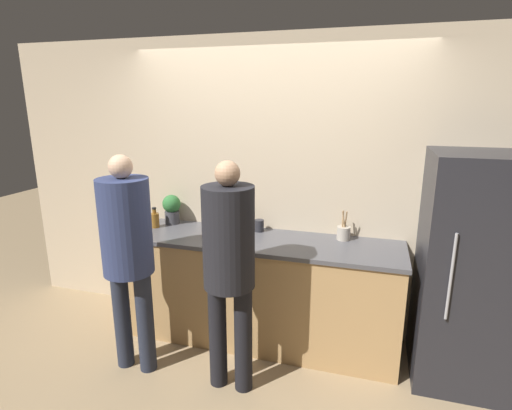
{
  "coord_description": "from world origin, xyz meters",
  "views": [
    {
      "loc": [
        0.84,
        -2.68,
        2.05
      ],
      "look_at": [
        0.0,
        0.15,
        1.28
      ],
      "focal_mm": 28.0,
      "sensor_mm": 36.0,
      "label": 1
    }
  ],
  "objects": [
    {
      "name": "person_center",
      "position": [
        -0.06,
        -0.3,
        1.01
      ],
      "size": [
        0.36,
        0.36,
        1.68
      ],
      "color": "black",
      "rests_on": "ground_plane"
    },
    {
      "name": "refrigerator",
      "position": [
        1.61,
        0.33,
        0.86
      ],
      "size": [
        0.76,
        0.72,
        1.72
      ],
      "color": "#232328",
      "rests_on": "ground_plane"
    },
    {
      "name": "counter",
      "position": [
        0.0,
        0.37,
        0.47
      ],
      "size": [
        2.29,
        0.67,
        0.93
      ],
      "color": "tan",
      "rests_on": "ground_plane"
    },
    {
      "name": "bottle_amber",
      "position": [
        -1.04,
        0.39,
        1.01
      ],
      "size": [
        0.08,
        0.08,
        0.19
      ],
      "color": "brown",
      "rests_on": "counter"
    },
    {
      "name": "ground_plane",
      "position": [
        0.0,
        0.0,
        0.0
      ],
      "size": [
        14.0,
        14.0,
        0.0
      ],
      "primitive_type": "plane",
      "color": "#9E8460"
    },
    {
      "name": "wall_back",
      "position": [
        0.0,
        0.69,
        1.3
      ],
      "size": [
        5.2,
        0.06,
        2.6
      ],
      "color": "#C6B293",
      "rests_on": "ground_plane"
    },
    {
      "name": "cup_black",
      "position": [
        -0.09,
        0.56,
        0.98
      ],
      "size": [
        0.08,
        0.08,
        0.1
      ],
      "color": "#28282D",
      "rests_on": "counter"
    },
    {
      "name": "person_left",
      "position": [
        -0.86,
        -0.3,
        1.03
      ],
      "size": [
        0.37,
        0.37,
        1.69
      ],
      "color": "#232838",
      "rests_on": "ground_plane"
    },
    {
      "name": "utensil_crock",
      "position": [
        0.64,
        0.54,
        0.99
      ],
      "size": [
        0.11,
        0.11,
        0.25
      ],
      "color": "#ADA393",
      "rests_on": "counter"
    },
    {
      "name": "fruit_bowl",
      "position": [
        -0.38,
        0.4,
        0.98
      ],
      "size": [
        0.34,
        0.34,
        0.14
      ],
      "color": "brown",
      "rests_on": "counter"
    },
    {
      "name": "potted_plant",
      "position": [
        -0.94,
        0.55,
        1.08
      ],
      "size": [
        0.17,
        0.17,
        0.28
      ],
      "color": "#3D3D42",
      "rests_on": "counter"
    }
  ]
}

